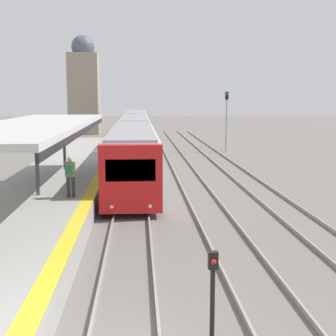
# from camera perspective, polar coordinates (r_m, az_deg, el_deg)

# --- Properties ---
(platform_canopy) EXTENTS (4.00, 18.04, 3.00)m
(platform_canopy) POSITION_cam_1_polar(r_m,az_deg,el_deg) (19.82, -15.74, 5.00)
(platform_canopy) COLOR beige
(platform_canopy) RESTS_ON station_platform
(person_on_platform) EXTENTS (0.40, 0.40, 1.66)m
(person_on_platform) POSITION_cam_1_polar(r_m,az_deg,el_deg) (19.22, -11.83, -0.65)
(person_on_platform) COLOR #2D2D33
(person_on_platform) RESTS_ON station_platform
(train_near) EXTENTS (2.58, 50.23, 3.17)m
(train_near) POSITION_cam_1_polar(r_m,az_deg,el_deg) (43.66, -4.06, 4.41)
(train_near) COLOR red
(train_near) RESTS_ON ground_plane
(signal_post_near) EXTENTS (0.20, 0.22, 1.86)m
(signal_post_near) POSITION_cam_1_polar(r_m,az_deg,el_deg) (9.77, 5.47, -14.06)
(signal_post_near) COLOR black
(signal_post_near) RESTS_ON ground_plane
(signal_mast_far) EXTENTS (0.28, 0.29, 5.43)m
(signal_mast_far) POSITION_cam_1_polar(r_m,az_deg,el_deg) (42.88, 7.14, 6.47)
(signal_mast_far) COLOR gray
(signal_mast_far) RESTS_ON ground_plane
(distant_domed_building) EXTENTS (4.00, 4.00, 13.15)m
(distant_domed_building) POSITION_cam_1_polar(r_m,az_deg,el_deg) (64.96, -10.21, 9.65)
(distant_domed_building) COLOR gray
(distant_domed_building) RESTS_ON ground_plane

